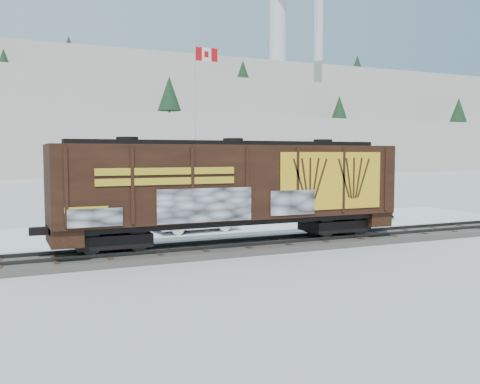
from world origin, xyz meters
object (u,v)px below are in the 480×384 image
flagpole (196,150)px  car_white (197,217)px  car_dark (359,209)px  hopper_railcar (233,186)px  car_silver (188,215)px

flagpole → car_white: flagpole is taller
flagpole → car_dark: size_ratio=2.56×
hopper_railcar → car_dark: bearing=29.4°
hopper_railcar → flagpole: (3.94, 15.97, 1.75)m
hopper_railcar → car_white: bearing=86.2°
car_silver → car_white: (0.12, -1.05, -0.02)m
hopper_railcar → car_white: hopper_railcar is taller
car_silver → car_white: 1.06m
flagpole → hopper_railcar: bearing=-103.9°
car_silver → car_dark: bearing=-106.3°
car_silver → car_dark: car_silver is taller
flagpole → car_dark: bearing=-48.4°
flagpole → car_white: size_ratio=2.57×
hopper_railcar → car_dark: size_ratio=3.24×
car_dark → hopper_railcar: bearing=121.8°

